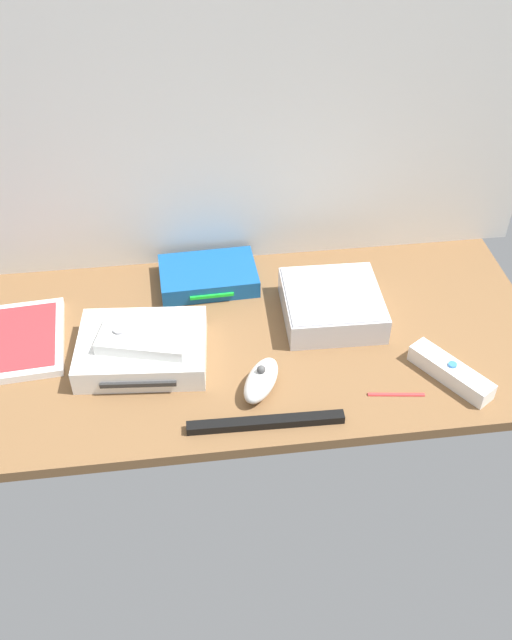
% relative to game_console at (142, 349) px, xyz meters
% --- Properties ---
extents(ground_plane, '(1.00, 0.48, 0.02)m').
position_rel_game_console_xyz_m(ground_plane, '(0.19, 0.03, -0.03)').
color(ground_plane, brown).
rests_on(ground_plane, ground).
extents(back_wall, '(1.10, 0.01, 0.64)m').
position_rel_game_console_xyz_m(back_wall, '(0.19, 0.27, 0.30)').
color(back_wall, silver).
rests_on(back_wall, ground).
extents(game_console, '(0.22, 0.18, 0.04)m').
position_rel_game_console_xyz_m(game_console, '(0.00, 0.00, 0.00)').
color(game_console, white).
rests_on(game_console, ground_plane).
extents(mini_computer, '(0.17, 0.17, 0.05)m').
position_rel_game_console_xyz_m(mini_computer, '(0.33, 0.07, 0.00)').
color(mini_computer, silver).
rests_on(mini_computer, ground_plane).
extents(game_case, '(0.15, 0.20, 0.02)m').
position_rel_game_console_xyz_m(game_case, '(-0.20, 0.06, -0.01)').
color(game_case, white).
rests_on(game_case, ground_plane).
extents(network_router, '(0.18, 0.13, 0.03)m').
position_rel_game_console_xyz_m(network_router, '(0.12, 0.19, -0.00)').
color(network_router, '#145193').
rests_on(network_router, ground_plane).
extents(remote_wand, '(0.11, 0.14, 0.03)m').
position_rel_game_console_xyz_m(remote_wand, '(0.49, -0.11, -0.01)').
color(remote_wand, white).
rests_on(remote_wand, ground_plane).
extents(remote_nunchuk, '(0.09, 0.11, 0.05)m').
position_rel_game_console_xyz_m(remote_nunchuk, '(0.19, -0.10, -0.00)').
color(remote_nunchuk, white).
rests_on(remote_nunchuk, ground_plane).
extents(remote_classic_pad, '(0.16, 0.11, 0.02)m').
position_rel_game_console_xyz_m(remote_classic_pad, '(0.01, -0.01, 0.03)').
color(remote_classic_pad, white).
rests_on(remote_classic_pad, game_console).
extents(sensor_bar, '(0.24, 0.02, 0.01)m').
position_rel_game_console_xyz_m(sensor_bar, '(0.18, -0.17, -0.01)').
color(sensor_bar, black).
rests_on(sensor_bar, ground_plane).
extents(stylus_pen, '(0.09, 0.02, 0.01)m').
position_rel_game_console_xyz_m(stylus_pen, '(0.40, -0.13, -0.02)').
color(stylus_pen, red).
rests_on(stylus_pen, ground_plane).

